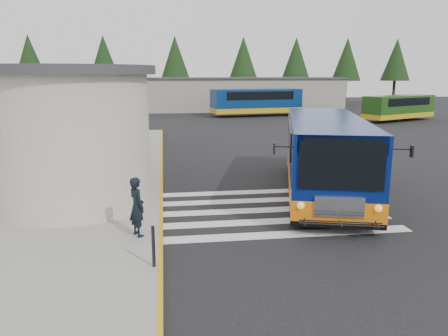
{
  "coord_description": "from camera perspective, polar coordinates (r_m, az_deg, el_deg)",
  "views": [
    {
      "loc": [
        -3.87,
        -15.07,
        4.68
      ],
      "look_at": [
        -1.86,
        -0.5,
        1.49
      ],
      "focal_mm": 35.0,
      "sensor_mm": 36.0,
      "label": 1
    }
  ],
  "objects": [
    {
      "name": "far_bus_b",
      "position": [
        47.74,
        21.89,
        7.44
      ],
      "size": [
        8.69,
        5.7,
        2.19
      ],
      "rotation": [
        0.0,
        0.0,
        2.0
      ],
      "color": "#1B4211",
      "rests_on": "ground"
    },
    {
      "name": "bollard",
      "position": [
        10.65,
        -9.21,
        -10.08
      ],
      "size": [
        0.08,
        0.08,
        1.03
      ],
      "primitive_type": "cylinder",
      "color": "black",
      "rests_on": "sidewalk"
    },
    {
      "name": "pedestrian_b",
      "position": [
        14.36,
        -20.0,
        -3.27
      ],
      "size": [
        1.03,
        1.08,
        1.75
      ],
      "primitive_type": "imported",
      "rotation": [
        0.0,
        0.0,
        -0.97
      ],
      "color": "black",
      "rests_on": "sidewalk"
    },
    {
      "name": "crosswalk",
      "position": [
        15.39,
        5.18,
        -5.5
      ],
      "size": [
        8.0,
        5.35,
        0.01
      ],
      "color": "silver",
      "rests_on": "ground"
    },
    {
      "name": "transit_bus",
      "position": [
        17.63,
        12.99,
        1.31
      ],
      "size": [
        5.79,
        10.93,
        3.0
      ],
      "rotation": [
        0.0,
        0.0,
        -0.27
      ],
      "color": "navy",
      "rests_on": "ground"
    },
    {
      "name": "far_bus_a",
      "position": [
        49.57,
        4.23,
        8.73
      ],
      "size": [
        10.36,
        4.34,
        2.59
      ],
      "rotation": [
        0.0,
        0.0,
        1.73
      ],
      "color": "navy",
      "rests_on": "ground"
    },
    {
      "name": "curb_strip",
      "position": [
        19.62,
        -8.18,
        -1.45
      ],
      "size": [
        0.12,
        34.0,
        0.16
      ],
      "primitive_type": "cube",
      "color": "gold",
      "rests_on": "ground"
    },
    {
      "name": "ground",
      "position": [
        16.25,
        6.27,
        -4.58
      ],
      "size": [
        140.0,
        140.0,
        0.0
      ],
      "primitive_type": "plane",
      "color": "black",
      "rests_on": "ground"
    },
    {
      "name": "depot_building",
      "position": [
        57.97,
        1.97,
        9.68
      ],
      "size": [
        26.4,
        8.4,
        4.2
      ],
      "color": "gray",
      "rests_on": "ground"
    },
    {
      "name": "pedestrian_a",
      "position": [
        12.6,
        -11.31,
        -4.97
      ],
      "size": [
        0.65,
        0.74,
        1.71
      ],
      "primitive_type": "imported",
      "rotation": [
        0.0,
        0.0,
        2.05
      ],
      "color": "black",
      "rests_on": "sidewalk"
    },
    {
      "name": "station_building",
      "position": [
        23.15,
        -25.5,
        5.81
      ],
      "size": [
        12.7,
        18.7,
        4.8
      ],
      "color": "#B4AC98",
      "rests_on": "ground"
    },
    {
      "name": "tree_line",
      "position": [
        65.89,
        1.03,
        14.04
      ],
      "size": [
        58.4,
        4.4,
        10.0
      ],
      "color": "black",
      "rests_on": "ground"
    },
    {
      "name": "sidewalk",
      "position": [
        20.28,
        -22.31,
        -1.83
      ],
      "size": [
        10.0,
        34.0,
        0.15
      ],
      "primitive_type": "cube",
      "color": "gray",
      "rests_on": "ground"
    }
  ]
}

